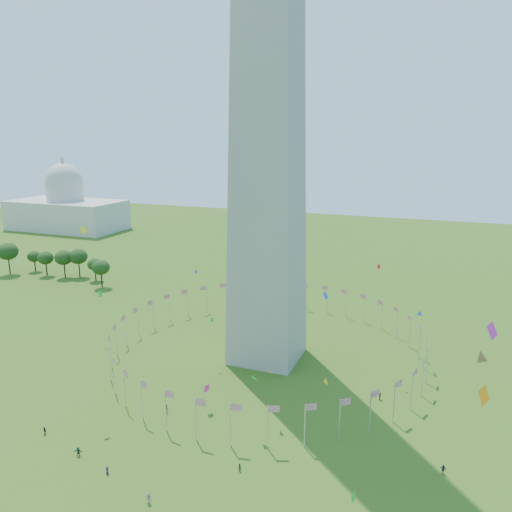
% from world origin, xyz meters
% --- Properties ---
extents(ground, '(600.00, 600.00, 0.00)m').
position_xyz_m(ground, '(0.00, 0.00, 0.00)').
color(ground, '#325413').
rests_on(ground, ground).
extents(washington_monument, '(16.80, 16.80, 169.00)m').
position_xyz_m(washington_monument, '(0.00, 50.00, 84.50)').
color(washington_monument, '#A7A194').
rests_on(washington_monument, ground).
extents(flag_ring, '(80.24, 80.24, 9.00)m').
position_xyz_m(flag_ring, '(-0.00, 50.00, 4.50)').
color(flag_ring, silver).
rests_on(flag_ring, ground).
extents(capitol_building, '(70.00, 35.00, 46.00)m').
position_xyz_m(capitol_building, '(-180.00, 180.00, 23.00)').
color(capitol_building, beige).
rests_on(capitol_building, ground).
extents(crowd, '(105.81, 75.98, 1.97)m').
position_xyz_m(crowd, '(5.94, -0.63, 0.89)').
color(crowd, '#1A4128').
rests_on(crowd, ground).
extents(kites_aloft, '(97.58, 81.61, 34.62)m').
position_xyz_m(kites_aloft, '(15.99, 18.08, 18.53)').
color(kites_aloft, orange).
rests_on(kites_aloft, ground).
extents(tree_line_west, '(56.08, 15.96, 13.29)m').
position_xyz_m(tree_line_west, '(-107.67, 90.34, 5.65)').
color(tree_line_west, '#2A4F1A').
rests_on(tree_line_west, ground).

